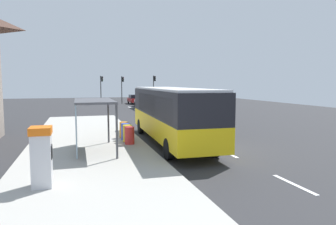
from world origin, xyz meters
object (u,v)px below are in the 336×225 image
bus_shelter (88,112)px  white_van (148,99)px  sedan_far (135,99)px  traffic_light_near_side (154,85)px  sedan_near (142,101)px  traffic_light_median (122,85)px  recycling_bin_orange (124,130)px  recycling_bin_yellow (128,133)px  traffic_light_far_side (101,85)px  recycling_bin_blue (126,131)px  bus (171,112)px  ticket_machine (42,156)px  recycling_bin_red (130,135)px

bus_shelter → white_van: bearing=70.9°
sedan_far → traffic_light_near_side: (3.20, -0.58, 2.35)m
sedan_near → traffic_light_near_side: traffic_light_near_side is taller
traffic_light_median → sedan_far: bearing=-28.3°
traffic_light_near_side → recycling_bin_orange: bearing=-107.1°
sedan_near → recycling_bin_yellow: bearing=-103.3°
sedan_near → traffic_light_far_side: traffic_light_far_side is taller
sedan_far → traffic_light_far_side: traffic_light_far_side is taller
sedan_near → recycling_bin_blue: bearing=-103.7°
sedan_near → bus: bearing=-98.2°
white_van → bus_shelter: bus_shelter is taller
bus → bus_shelter: (-4.70, -1.59, 0.25)m
bus_shelter → ticket_machine: bearing=-108.1°
traffic_light_far_side → bus: bearing=-87.7°
traffic_light_near_side → traffic_light_far_side: size_ratio=1.02×
ticket_machine → traffic_light_median: 42.18m
ticket_machine → recycling_bin_yellow: 7.75m
recycling_bin_yellow → traffic_light_median: traffic_light_median is taller
traffic_light_near_side → bus_shelter: size_ratio=1.18×
sedan_far → recycling_bin_yellow: bearing=-101.0°
sedan_near → sedan_far: 6.08m
bus → sedan_far: 34.03m
recycling_bin_yellow → traffic_light_near_side: bearing=73.6°
white_van → sedan_near: size_ratio=1.16×
traffic_light_far_side → recycling_bin_blue: bearing=-91.9°
white_van → bus_shelter: size_ratio=1.30×
recycling_bin_yellow → recycling_bin_blue: same height
recycling_bin_yellow → traffic_light_near_side: traffic_light_near_side is taller
traffic_light_far_side → white_van: bearing=-63.6°
recycling_bin_orange → bus_shelter: 4.18m
traffic_light_median → ticket_machine: bearing=-101.5°
sedan_near → ticket_machine: bearing=-106.8°
white_van → recycling_bin_blue: white_van is taller
traffic_light_median → bus_shelter: traffic_light_median is taller
white_van → sedan_far: white_van is taller
bus → recycling_bin_red: bearing=-169.6°
sedan_near → recycling_bin_red: (-6.50, -28.16, -0.14)m
bus → traffic_light_far_side: bearing=92.3°
recycling_bin_yellow → recycling_bin_red: bearing=-90.0°
sedan_far → traffic_light_far_side: bearing=177.6°
sedan_near → sedan_far: size_ratio=1.01×
bus → recycling_bin_blue: 2.91m
recycling_bin_blue → bus_shelter: bus_shelter is taller
bus → traffic_light_median: size_ratio=2.42×
traffic_light_median → recycling_bin_yellow: bearing=-97.6°
white_van → recycling_bin_yellow: bearing=-105.5°
sedan_near → bus_shelter: bus_shelter is taller
recycling_bin_red → recycling_bin_yellow: 0.70m
sedan_near → recycling_bin_orange: sedan_near is taller
traffic_light_far_side → recycling_bin_orange: bearing=-92.0°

